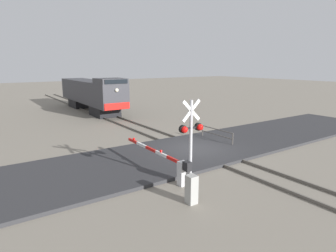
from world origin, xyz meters
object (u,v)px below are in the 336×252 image
object	(u,v)px
crossing_gate	(173,165)
guard_railing	(217,133)
locomotive	(92,93)
crossing_signal	(191,134)
utility_cabinet	(191,189)

from	to	relation	value
crossing_gate	guard_railing	distance (m)	7.46
crossing_gate	locomotive	bearing A→B (deg)	79.63
crossing_signal	crossing_gate	bearing A→B (deg)	99.05
locomotive	guard_railing	size ratio (longest dim) A/B	4.63
locomotive	crossing_signal	bearing A→B (deg)	-99.44
utility_cabinet	guard_railing	world-z (taller)	utility_cabinet
crossing_gate	utility_cabinet	xyz separation A→B (m)	(-0.74, -2.31, -0.19)
locomotive	guard_railing	distance (m)	18.09
locomotive	crossing_gate	bearing A→B (deg)	-100.37
crossing_gate	utility_cabinet	distance (m)	2.44
locomotive	crossing_gate	world-z (taller)	locomotive
locomotive	crossing_gate	xyz separation A→B (m)	(-3.96, -21.66, -1.30)
crossing_signal	guard_railing	xyz separation A→B (m)	(6.24, 4.90, -1.79)
crossing_signal	guard_railing	size ratio (longest dim) A/B	1.27
crossing_signal	utility_cabinet	bearing A→B (deg)	-127.13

